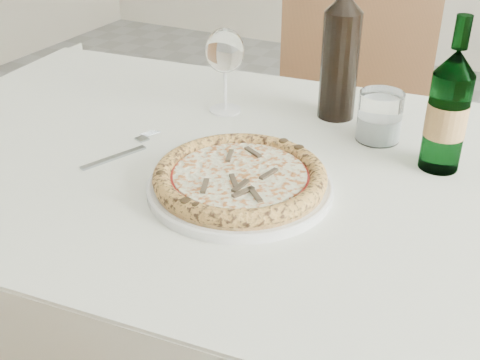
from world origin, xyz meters
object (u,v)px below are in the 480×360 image
(dining_table, at_px, (265,207))
(beer_bottle, at_px, (448,111))
(plate, at_px, (240,186))
(wine_glass, at_px, (225,53))
(pizza, at_px, (240,177))
(tumbler, at_px, (379,120))
(chair_far, at_px, (352,111))
(wine_bottle, at_px, (340,55))

(dining_table, relative_size, beer_bottle, 5.90)
(plate, height_order, wine_glass, wine_glass)
(pizza, distance_m, wine_glass, 0.34)
(tumbler, bearing_deg, plate, -116.34)
(chair_far, bearing_deg, dining_table, -84.01)
(plate, bearing_deg, wine_bottle, 84.16)
(plate, distance_m, pizza, 0.02)
(pizza, height_order, tumbler, tumbler)
(dining_table, bearing_deg, wine_glass, 134.84)
(wine_glass, xyz_separation_m, tumbler, (0.32, 0.01, -0.08))
(tumbler, bearing_deg, pizza, -116.34)
(wine_glass, bearing_deg, chair_far, 81.79)
(tumbler, distance_m, wine_bottle, 0.15)
(plate, xyz_separation_m, wine_bottle, (0.04, 0.36, 0.12))
(dining_table, distance_m, wine_glass, 0.33)
(wine_glass, height_order, wine_bottle, wine_bottle)
(plate, distance_m, wine_bottle, 0.38)
(wine_glass, distance_m, wine_bottle, 0.23)
(chair_far, xyz_separation_m, wine_bottle, (0.12, -0.55, 0.35))
(pizza, bearing_deg, plate, 18.31)
(tumbler, height_order, beer_bottle, beer_bottle)
(wine_bottle, bearing_deg, plate, -95.84)
(pizza, bearing_deg, chair_far, 95.33)
(dining_table, distance_m, tumbler, 0.27)
(chair_far, distance_m, plate, 0.94)
(chair_far, relative_size, tumbler, 10.08)
(chair_far, bearing_deg, wine_glass, -98.21)
(chair_far, xyz_separation_m, tumbler, (0.23, -0.62, 0.26))
(chair_far, relative_size, wine_bottle, 3.08)
(chair_far, relative_size, wine_glass, 5.38)
(chair_far, bearing_deg, plate, -84.67)
(plate, relative_size, wine_bottle, 0.99)
(chair_far, distance_m, beer_bottle, 0.83)
(plate, height_order, beer_bottle, beer_bottle)
(plate, distance_m, beer_bottle, 0.36)
(pizza, height_order, wine_glass, wine_glass)
(pizza, bearing_deg, tumbler, 63.66)
(dining_table, distance_m, wine_bottle, 0.34)
(dining_table, relative_size, pizza, 5.56)
(chair_far, bearing_deg, beer_bottle, -62.69)
(plate, relative_size, beer_bottle, 1.14)
(tumbler, distance_m, beer_bottle, 0.15)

